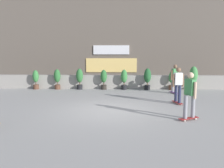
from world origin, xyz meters
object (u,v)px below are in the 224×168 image
at_px(potted_plant_0, 36,79).
at_px(potted_plant_1, 57,78).
at_px(potted_plant_2, 80,78).
at_px(skater_by_wall_right, 175,78).
at_px(potted_plant_5, 147,78).
at_px(skater_mid_plaza, 178,84).
at_px(potted_plant_6, 172,80).
at_px(skater_far_right, 190,94).
at_px(potted_plant_7, 193,76).
at_px(potted_plant_4, 124,79).
at_px(potted_plant_3, 104,79).

distance_m(potted_plant_0, potted_plant_1, 1.42).
distance_m(potted_plant_2, skater_by_wall_right, 5.99).
distance_m(potted_plant_5, skater_mid_plaza, 4.29).
distance_m(potted_plant_0, skater_by_wall_right, 8.82).
xyz_separation_m(potted_plant_0, skater_by_wall_right, (8.71, -1.39, 0.26)).
bearing_deg(skater_mid_plaza, potted_plant_6, 81.29).
bearing_deg(potted_plant_0, skater_far_right, -40.84).
relative_size(potted_plant_7, skater_mid_plaza, 0.89).
distance_m(potted_plant_0, potted_plant_5, 7.28).
bearing_deg(skater_far_right, potted_plant_2, 126.35).
relative_size(skater_mid_plaza, skater_by_wall_right, 1.00).
bearing_deg(skater_far_right, skater_by_wall_right, 82.00).
height_order(potted_plant_1, potted_plant_2, potted_plant_2).
relative_size(potted_plant_1, potted_plant_4, 1.01).
relative_size(potted_plant_0, potted_plant_4, 0.96).
bearing_deg(potted_plant_7, potted_plant_6, 180.00).
bearing_deg(potted_plant_5, potted_plant_4, 180.00).
height_order(potted_plant_6, skater_by_wall_right, skater_by_wall_right).
xyz_separation_m(potted_plant_3, potted_plant_5, (2.82, 0.00, 0.08)).
bearing_deg(potted_plant_4, potted_plant_1, 180.00).
xyz_separation_m(potted_plant_1, potted_plant_2, (1.47, 0.00, 0.03)).
height_order(potted_plant_2, skater_by_wall_right, skater_by_wall_right).
xyz_separation_m(potted_plant_2, potted_plant_5, (4.39, 0.00, 0.02)).
bearing_deg(potted_plant_6, potted_plant_0, 180.00).
relative_size(potted_plant_7, skater_by_wall_right, 0.89).
xyz_separation_m(skater_by_wall_right, skater_far_right, (-0.77, -5.47, 0.00)).
relative_size(potted_plant_5, skater_by_wall_right, 0.82).
bearing_deg(potted_plant_1, skater_by_wall_right, -10.84).
xyz_separation_m(potted_plant_1, skater_by_wall_right, (7.29, -1.39, 0.21)).
xyz_separation_m(potted_plant_4, potted_plant_6, (3.05, 0.00, -0.08)).
distance_m(potted_plant_4, skater_mid_plaza, 4.84).
bearing_deg(potted_plant_7, potted_plant_5, 180.00).
bearing_deg(potted_plant_4, potted_plant_3, 180.00).
bearing_deg(potted_plant_6, skater_by_wall_right, -95.20).
relative_size(potted_plant_3, potted_plant_6, 1.07).
bearing_deg(potted_plant_4, skater_by_wall_right, -25.49).
height_order(potted_plant_5, potted_plant_6, potted_plant_5).
bearing_deg(potted_plant_7, potted_plant_0, 180.00).
relative_size(potted_plant_6, skater_by_wall_right, 0.71).
height_order(potted_plant_2, skater_far_right, skater_far_right).
distance_m(potted_plant_0, skater_mid_plaza, 9.20).
bearing_deg(potted_plant_2, skater_mid_plaza, -38.27).
distance_m(potted_plant_1, potted_plant_3, 3.04).
bearing_deg(potted_plant_5, skater_far_right, -84.55).
distance_m(potted_plant_0, potted_plant_2, 2.89).
height_order(potted_plant_3, skater_by_wall_right, skater_by_wall_right).
distance_m(potted_plant_2, skater_far_right, 8.52).
xyz_separation_m(potted_plant_2, skater_far_right, (5.05, -6.86, 0.18)).
xyz_separation_m(potted_plant_1, potted_plant_6, (7.41, 0.00, -0.10)).
bearing_deg(potted_plant_2, skater_by_wall_right, -13.48).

